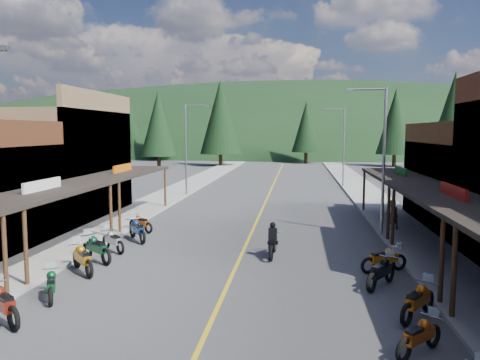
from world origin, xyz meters
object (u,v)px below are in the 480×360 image
(pine_2, at_px, (220,117))
(pine_10, at_px, (158,124))
(pine_5, at_px, (473,118))
(rider_on_bike, at_px, (273,243))
(pedestrian_east_b, at_px, (392,214))
(bike_east_5, at_px, (419,335))
(streetlight_3, at_px, (342,143))
(bike_west_8, at_px, (96,247))
(pine_7, at_px, (130,124))
(bike_east_6, at_px, (418,300))
(pine_4, at_px, (395,121))
(streetlight_2, at_px, (381,154))
(shop_west_3, at_px, (48,164))
(pine_3, at_px, (306,127))
(bike_east_7, at_px, (381,271))
(bike_west_5, at_px, (2,302))
(bike_west_9, at_px, (113,240))
(bike_west_11, at_px, (141,222))
(bike_west_10, at_px, (137,229))
(pine_9, at_px, (468,126))
(pine_11, at_px, (454,118))
(streetlight_1, at_px, (187,145))
(pine_8, at_px, (105,129))
(pine_0, at_px, (59,127))
(bike_east_8, at_px, (384,258))
(bike_west_7, at_px, (83,257))
(bike_west_6, at_px, (51,283))
(pine_1, at_px, (159,123))

(pine_2, bearing_deg, pine_10, -135.00)
(pine_5, height_order, rider_on_bike, pine_5)
(pedestrian_east_b, bearing_deg, bike_east_5, 54.34)
(streetlight_3, xyz_separation_m, bike_west_8, (-13.12, -28.58, -3.80))
(pine_7, height_order, bike_east_5, pine_7)
(bike_east_6, bearing_deg, pine_4, 116.48)
(streetlight_2, relative_size, bike_east_6, 3.70)
(streetlight_2, relative_size, bike_west_8, 3.43)
(streetlight_3, distance_m, pine_4, 32.09)
(shop_west_3, height_order, pine_3, pine_3)
(streetlight_2, relative_size, bike_east_5, 4.21)
(pine_7, relative_size, pine_10, 1.08)
(bike_east_7, bearing_deg, pine_2, 138.74)
(bike_west_5, relative_size, bike_west_9, 1.14)
(pine_3, relative_size, bike_west_8, 4.72)
(pine_5, distance_m, bike_west_5, 87.34)
(bike_west_11, bearing_deg, bike_west_8, -146.16)
(streetlight_3, distance_m, bike_west_10, 27.95)
(shop_west_3, relative_size, pine_9, 1.01)
(pine_5, bearing_deg, bike_west_8, -119.64)
(pine_11, bearing_deg, shop_west_3, -141.68)
(streetlight_1, relative_size, pine_8, 0.80)
(pine_11, bearing_deg, bike_east_6, -108.43)
(pine_0, relative_size, bike_west_5, 4.75)
(pine_2, distance_m, bike_west_8, 57.18)
(bike_west_9, bearing_deg, pine_4, 18.00)
(pine_8, relative_size, bike_east_8, 4.82)
(pine_9, xyz_separation_m, bike_west_11, (-30.27, -37.45, -5.83))
(pine_2, relative_size, bike_west_7, 6.07)
(bike_west_5, bearing_deg, pine_3, 28.16)
(streetlight_1, distance_m, bike_west_9, 19.25)
(shop_west_3, distance_m, pine_5, 77.38)
(pine_10, bearing_deg, pine_3, 36.03)
(bike_west_8, xyz_separation_m, bike_east_7, (11.77, -1.95, -0.04))
(bike_east_5, bearing_deg, bike_east_7, 135.73)
(bike_west_7, relative_size, bike_east_5, 1.21)
(pine_0, height_order, pine_10, pine_10)
(pine_8, bearing_deg, pine_2, 56.31)
(pine_0, bearing_deg, pine_10, -28.61)
(streetlight_3, xyz_separation_m, rider_on_bike, (-5.50, -26.85, -3.80))
(pine_11, xyz_separation_m, bike_west_11, (-26.27, -30.45, -6.63))
(bike_west_6, xyz_separation_m, bike_east_6, (11.94, -0.25, 0.06))
(pine_1, height_order, bike_east_6, pine_1)
(pine_3, xyz_separation_m, bike_west_11, (-10.27, -58.45, -5.93))
(bike_west_8, relative_size, bike_east_6, 1.08)
(streetlight_2, relative_size, pine_4, 0.64)
(bike_west_10, bearing_deg, pedestrian_east_b, -20.99)
(pine_8, bearing_deg, bike_east_6, -56.97)
(pine_4, bearing_deg, bike_east_8, -101.53)
(pine_1, distance_m, rider_on_bike, 71.83)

